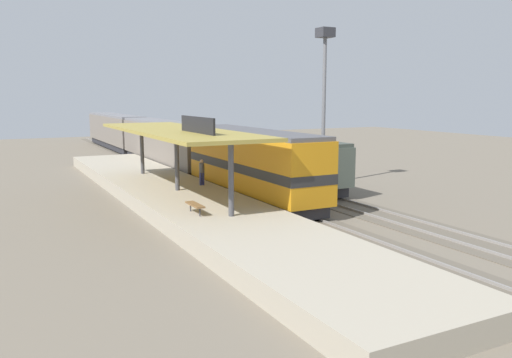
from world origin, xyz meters
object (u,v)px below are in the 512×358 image
object	(u,v)px
passenger_carriage_rear	(116,131)
passenger_carriage_front	(165,143)
locomotive	(252,164)
light_mast	(324,73)
platform_bench	(195,205)
person_waiting	(202,171)
freight_car	(289,162)

from	to	relation	value
passenger_carriage_rear	passenger_carriage_front	bearing A→B (deg)	-90.00
locomotive	light_mast	xyz separation A→B (m)	(7.80, 3.34, 5.99)
passenger_carriage_front	passenger_carriage_rear	xyz separation A→B (m)	(0.00, 20.80, 0.00)
light_mast	passenger_carriage_rear	bearing A→B (deg)	102.40
platform_bench	person_waiting	size ratio (longest dim) A/B	0.99
platform_bench	passenger_carriage_front	distance (m)	24.24
person_waiting	passenger_carriage_front	bearing A→B (deg)	80.79
light_mast	person_waiting	world-z (taller)	light_mast
passenger_carriage_rear	platform_bench	bearing A→B (deg)	-97.72
passenger_carriage_front	locomotive	bearing A→B (deg)	-90.00
platform_bench	passenger_carriage_rear	world-z (taller)	passenger_carriage_rear
passenger_carriage_rear	freight_car	world-z (taller)	passenger_carriage_rear
locomotive	passenger_carriage_front	xyz separation A→B (m)	(0.00, 18.00, -0.10)
locomotive	light_mast	bearing A→B (deg)	23.16
locomotive	freight_car	xyz separation A→B (m)	(4.60, 3.08, -0.44)
platform_bench	passenger_carriage_rear	size ratio (longest dim) A/B	0.08
passenger_carriage_front	freight_car	xyz separation A→B (m)	(4.60, -14.92, -0.34)
passenger_carriage_front	freight_car	world-z (taller)	passenger_carriage_front
passenger_carriage_front	passenger_carriage_rear	world-z (taller)	same
locomotive	passenger_carriage_rear	bearing A→B (deg)	90.00
passenger_carriage_front	freight_car	size ratio (longest dim) A/B	1.67
passenger_carriage_front	light_mast	world-z (taller)	light_mast
passenger_carriage_front	light_mast	size ratio (longest dim) A/B	1.71
person_waiting	locomotive	bearing A→B (deg)	-41.96
platform_bench	locomotive	bearing A→B (deg)	42.35
passenger_carriage_front	light_mast	bearing A→B (deg)	-61.99
light_mast	person_waiting	size ratio (longest dim) A/B	6.84
passenger_carriage_rear	person_waiting	size ratio (longest dim) A/B	11.70
platform_bench	passenger_carriage_front	bearing A→B (deg)	75.66
platform_bench	freight_car	world-z (taller)	freight_car
person_waiting	freight_car	bearing A→B (deg)	6.30
freight_car	person_waiting	size ratio (longest dim) A/B	7.02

